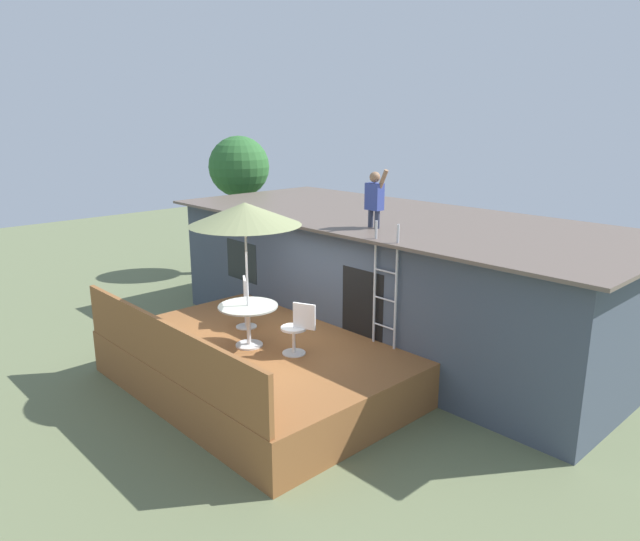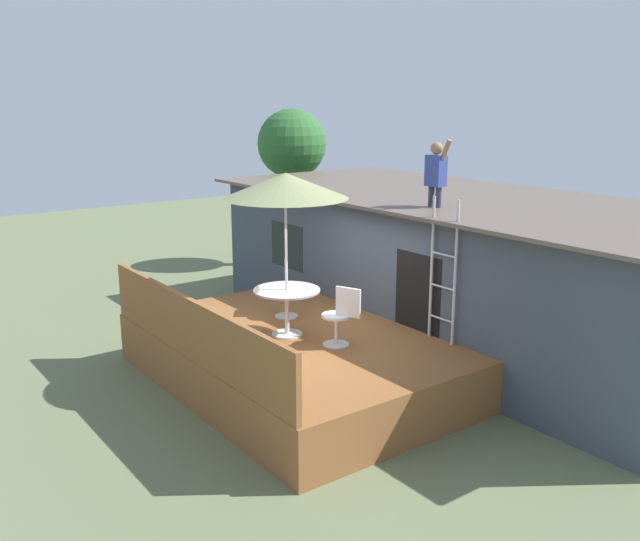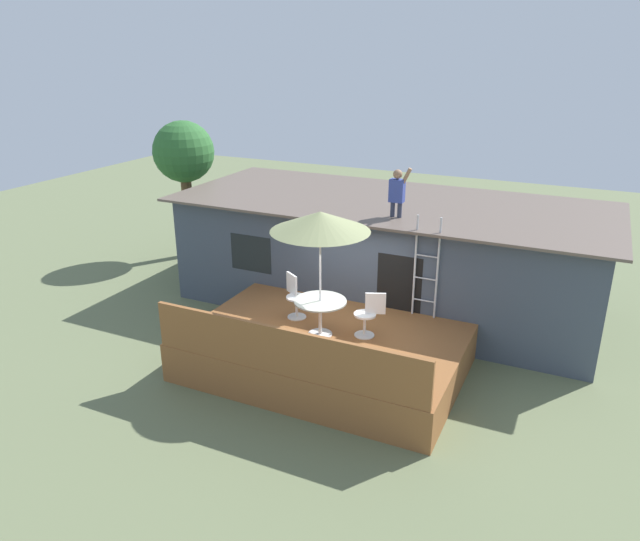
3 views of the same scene
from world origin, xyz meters
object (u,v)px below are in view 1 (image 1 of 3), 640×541
Objects in this scene: patio_table at (248,314)px; person_figure at (375,196)px; step_ladder at (385,285)px; backyard_tree at (239,169)px; patio_chair_left at (245,303)px; patio_chair_right at (298,329)px; patio_umbrella at (245,214)px.

person_figure reaches higher than patio_table.
backyard_tree is at bearing 160.50° from step_ladder.
person_figure is at bearing 84.74° from patio_chair_left.
person_figure is at bearing 74.79° from patio_table.
patio_chair_left is at bearing -128.59° from person_figure.
backyard_tree is (-7.38, 2.21, -0.12)m from person_figure.
patio_chair_right is (1.73, -0.19, 0.00)m from patio_chair_left.
patio_umbrella is at bearing 57.99° from patio_table.
patio_umbrella is at bearing 0.00° from patio_chair_right.
patio_umbrella is 1.15× the size of step_ladder.
patio_chair_left is 0.22× the size of backyard_tree.
backyard_tree reaches higher than patio_chair_right.
patio_table is 3.20m from person_figure.
step_ladder is 2.39× the size of patio_chair_right.
person_figure reaches higher than patio_umbrella.
backyard_tree is (-6.71, 4.69, 1.79)m from patio_table.
patio_table is 0.94× the size of person_figure.
step_ladder is 1.83m from person_figure.
patio_table is 0.96m from patio_chair_right.
patio_chair_right is at bearing 26.99° from patio_chair_left.
patio_umbrella is 2.15m from patio_chair_left.
patio_table is 8.38m from backyard_tree.
backyard_tree is at bearing 145.01° from patio_umbrella.
patio_chair_right reaches higher than patio_table.
backyard_tree reaches higher than patio_umbrella.
patio_chair_left is at bearing -154.32° from step_ladder.
patio_table is at bearing 0.00° from patio_chair_left.
patio_table is 2.43m from step_ladder.
backyard_tree is at bearing -52.61° from patio_chair_right.
person_figure is 1.21× the size of patio_chair_right.
step_ladder is 0.53× the size of backyard_tree.
person_figure is (0.68, 2.48, 1.91)m from patio_table.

